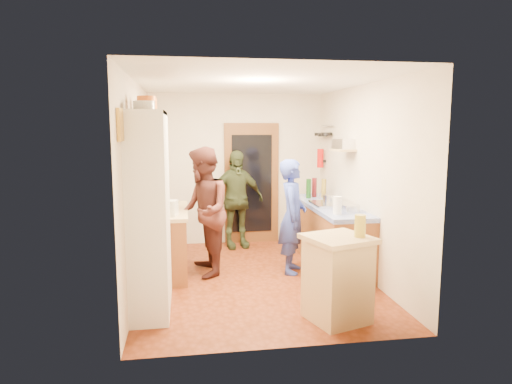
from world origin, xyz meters
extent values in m
cube|color=brown|center=(0.00, 0.00, -0.01)|extent=(3.00, 4.00, 0.02)
cube|color=silver|center=(0.00, 0.00, 2.61)|extent=(3.00, 4.00, 0.02)
cube|color=beige|center=(0.00, 2.01, 1.30)|extent=(3.00, 0.02, 2.60)
cube|color=beige|center=(0.00, -2.01, 1.30)|extent=(3.00, 0.02, 2.60)
cube|color=beige|center=(-1.51, 0.00, 1.30)|extent=(0.02, 4.00, 2.60)
cube|color=beige|center=(1.51, 0.00, 1.30)|extent=(0.02, 4.00, 2.60)
cube|color=brown|center=(0.25, 1.97, 1.05)|extent=(0.95, 0.06, 2.10)
cube|color=black|center=(0.25, 1.94, 1.05)|extent=(0.70, 0.02, 1.70)
cube|color=white|center=(-1.30, -0.80, 1.10)|extent=(0.40, 1.20, 2.20)
cube|color=white|center=(-1.30, -0.80, 2.18)|extent=(0.40, 1.14, 0.04)
cylinder|color=white|center=(-1.30, -1.09, 2.25)|extent=(0.22, 0.22, 0.09)
cylinder|color=orange|center=(-1.30, -0.77, 2.28)|extent=(0.20, 0.20, 0.16)
cylinder|color=orange|center=(-1.30, -0.40, 2.28)|extent=(0.18, 0.18, 0.16)
cube|color=brown|center=(-1.20, 0.45, 0.42)|extent=(0.60, 1.40, 0.85)
cube|color=tan|center=(-1.20, 0.45, 0.88)|extent=(0.64, 1.44, 0.05)
cube|color=white|center=(-1.15, -0.02, 1.00)|extent=(0.30, 0.24, 0.20)
cylinder|color=white|center=(-1.25, 0.31, 0.98)|extent=(0.17, 0.17, 0.16)
cylinder|color=orange|center=(-1.12, 0.56, 0.94)|extent=(0.23, 0.23, 0.09)
cube|color=tan|center=(-1.18, 1.00, 0.91)|extent=(0.35, 0.30, 0.02)
cube|color=brown|center=(1.20, 0.50, 0.42)|extent=(0.60, 2.20, 0.84)
cube|color=#0D2AB4|center=(1.20, 0.50, 0.87)|extent=(0.62, 2.22, 0.06)
cube|color=silver|center=(1.20, 0.41, 0.92)|extent=(0.55, 0.58, 0.04)
cylinder|color=silver|center=(1.15, 0.38, 1.00)|extent=(0.19, 0.19, 0.12)
cylinder|color=#143F14|center=(1.05, 1.13, 1.06)|extent=(0.09, 0.09, 0.31)
cylinder|color=#591419|center=(1.18, 1.25, 1.06)|extent=(0.10, 0.10, 0.31)
cylinder|color=olive|center=(1.31, 1.15, 1.05)|extent=(0.09, 0.09, 0.30)
cylinder|color=white|center=(1.05, -0.28, 1.02)|extent=(0.12, 0.12, 0.24)
cylinder|color=silver|center=(1.30, -0.12, 0.95)|extent=(0.25, 0.25, 0.09)
cube|color=tan|center=(0.65, -1.47, 0.43)|extent=(0.69, 0.69, 0.86)
cube|color=tan|center=(0.65, -1.47, 0.89)|extent=(0.78, 0.78, 0.05)
cube|color=white|center=(0.59, -1.44, 0.90)|extent=(0.42, 0.38, 0.02)
cylinder|color=#AD9E2D|center=(0.86, -1.53, 1.03)|extent=(0.15, 0.15, 0.23)
cylinder|color=silver|center=(1.46, 1.52, 2.05)|extent=(0.02, 0.65, 0.02)
cylinder|color=black|center=(1.40, 1.35, 1.92)|extent=(0.18, 0.18, 0.05)
cylinder|color=black|center=(1.40, 1.55, 1.90)|extent=(0.16, 0.16, 0.05)
cylinder|color=black|center=(1.40, 1.75, 1.91)|extent=(0.17, 0.17, 0.05)
cube|color=tan|center=(1.37, 0.45, 1.70)|extent=(0.26, 0.42, 0.03)
cube|color=silver|center=(1.37, 0.45, 1.79)|extent=(0.28, 0.34, 0.15)
cube|color=black|center=(1.47, 1.70, 1.45)|extent=(0.06, 0.10, 0.04)
cylinder|color=red|center=(1.41, 1.70, 1.50)|extent=(0.11, 0.11, 0.32)
cube|color=gold|center=(-1.48, -1.55, 2.05)|extent=(0.03, 0.25, 0.30)
imported|color=#2D3EA5|center=(0.59, 0.17, 0.80)|extent=(0.55, 0.67, 1.59)
imported|color=#431F1B|center=(-0.64, 0.30, 0.89)|extent=(0.74, 0.91, 1.77)
imported|color=#303920|center=(-0.06, 1.65, 0.83)|extent=(1.03, 0.59, 1.65)
camera|label=1|loc=(-0.91, -5.89, 2.03)|focal=32.00mm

